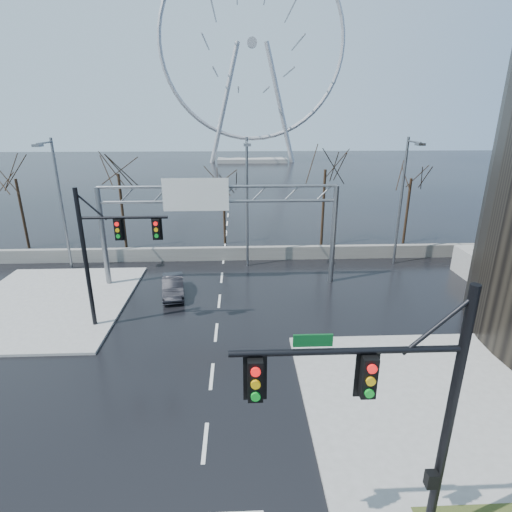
{
  "coord_description": "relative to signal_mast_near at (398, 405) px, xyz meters",
  "views": [
    {
      "loc": [
        1.39,
        -11.74,
        11.45
      ],
      "look_at": [
        2.3,
        9.43,
        4.0
      ],
      "focal_mm": 28.0,
      "sensor_mm": 36.0,
      "label": 1
    }
  ],
  "objects": [
    {
      "name": "ground",
      "position": [
        -5.14,
        4.04,
        -4.87
      ],
      "size": [
        260.0,
        260.0,
        0.0
      ],
      "primitive_type": "plane",
      "color": "black",
      "rests_on": "ground"
    },
    {
      "name": "sidewalk_right_ext",
      "position": [
        4.86,
        6.04,
        -4.8
      ],
      "size": [
        12.0,
        10.0,
        0.15
      ],
      "primitive_type": "cube",
      "color": "gray",
      "rests_on": "ground"
    },
    {
      "name": "sidewalk_far",
      "position": [
        -16.14,
        16.04,
        -4.8
      ],
      "size": [
        10.0,
        12.0,
        0.15
      ],
      "primitive_type": "cube",
      "color": "gray",
      "rests_on": "ground"
    },
    {
      "name": "barrier_wall",
      "position": [
        -5.14,
        24.04,
        -4.32
      ],
      "size": [
        52.0,
        0.5,
        1.1
      ],
      "primitive_type": "cube",
      "color": "slate",
      "rests_on": "ground"
    },
    {
      "name": "signal_mast_near",
      "position": [
        0.0,
        0.0,
        0.0
      ],
      "size": [
        5.52,
        0.41,
        8.0
      ],
      "color": "black",
      "rests_on": "ground"
    },
    {
      "name": "signal_mast_far",
      "position": [
        -11.01,
        13.0,
        -0.04
      ],
      "size": [
        4.72,
        0.41,
        8.0
      ],
      "color": "black",
      "rests_on": "ground"
    },
    {
      "name": "sign_gantry",
      "position": [
        -5.52,
        19.0,
        0.31
      ],
      "size": [
        16.36,
        0.4,
        7.6
      ],
      "color": "slate",
      "rests_on": "ground"
    },
    {
      "name": "streetlight_left",
      "position": [
        -17.14,
        22.2,
        1.01
      ],
      "size": [
        0.5,
        2.55,
        10.0
      ],
      "color": "slate",
      "rests_on": "ground"
    },
    {
      "name": "streetlight_mid",
      "position": [
        -3.14,
        22.2,
        1.01
      ],
      "size": [
        0.5,
        2.55,
        10.0
      ],
      "color": "slate",
      "rests_on": "ground"
    },
    {
      "name": "streetlight_right",
      "position": [
        8.86,
        22.2,
        1.01
      ],
      "size": [
        0.5,
        2.55,
        10.0
      ],
      "color": "slate",
      "rests_on": "ground"
    },
    {
      "name": "tree_far_left",
      "position": [
        -23.14,
        28.04,
        0.7
      ],
      "size": [
        3.5,
        3.5,
        7.0
      ],
      "color": "black",
      "rests_on": "ground"
    },
    {
      "name": "tree_left",
      "position": [
        -14.14,
        27.54,
        1.1
      ],
      "size": [
        3.75,
        3.75,
        7.5
      ],
      "color": "black",
      "rests_on": "ground"
    },
    {
      "name": "tree_center",
      "position": [
        -5.14,
        28.54,
        0.3
      ],
      "size": [
        3.25,
        3.25,
        6.5
      ],
      "color": "black",
      "rests_on": "ground"
    },
    {
      "name": "tree_right",
      "position": [
        3.86,
        27.54,
        1.34
      ],
      "size": [
        3.9,
        3.9,
        7.8
      ],
      "color": "black",
      "rests_on": "ground"
    },
    {
      "name": "tree_far_right",
      "position": [
        11.86,
        28.04,
        0.54
      ],
      "size": [
        3.4,
        3.4,
        6.8
      ],
      "color": "black",
      "rests_on": "ground"
    },
    {
      "name": "ferris_wheel",
      "position": [
        -0.14,
        99.04,
        21.26
      ],
      "size": [
        45.0,
        6.0,
        50.91
      ],
      "color": "gray",
      "rests_on": "ground"
    },
    {
      "name": "car",
      "position": [
        -8.29,
        17.15,
        -4.23
      ],
      "size": [
        1.98,
        4.08,
        1.29
      ],
      "primitive_type": "imported",
      "rotation": [
        0.0,
        0.0,
        0.16
      ],
      "color": "black",
      "rests_on": "ground"
    }
  ]
}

